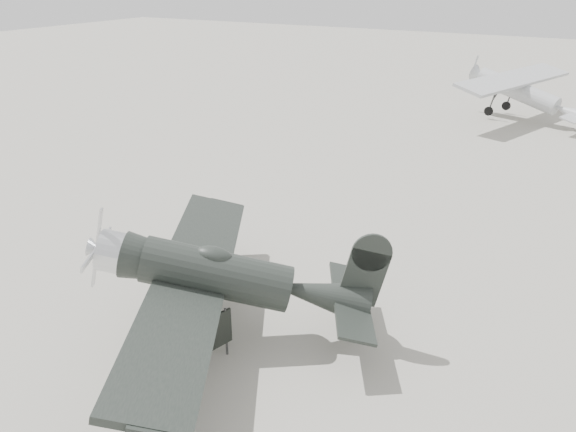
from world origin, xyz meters
name	(u,v)px	position (x,y,z in m)	size (l,w,h in m)	color
ground	(307,295)	(0.00, 0.00, 0.00)	(160.00, 160.00, 0.00)	gray
lowwing_monoplane	(231,278)	(-0.85, -2.87, 1.85)	(8.47, 10.35, 3.50)	black
highwing_monoplane	(523,89)	(2.27, 26.58, 2.13)	(8.59, 11.90, 3.40)	#9A9D9F
sign_board	(216,333)	(-0.61, -3.96, 0.86)	(0.34, 0.97, 1.43)	#333333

